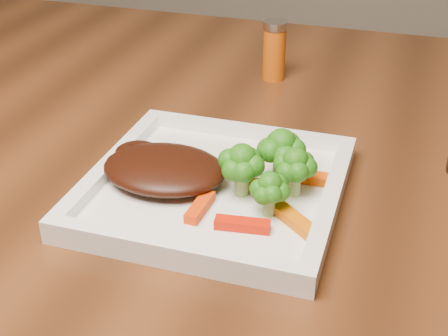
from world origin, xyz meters
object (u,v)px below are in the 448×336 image
(dining_table, at_px, (254,326))
(plate, at_px, (215,191))
(steak, at_px, (164,169))
(spice_shaker, at_px, (274,51))

(dining_table, distance_m, plate, 0.43)
(steak, distance_m, spice_shaker, 0.36)
(plate, bearing_deg, dining_table, 89.65)
(dining_table, bearing_deg, spice_shaker, 97.50)
(spice_shaker, bearing_deg, steak, -96.02)
(plate, height_order, spice_shaker, spice_shaker)
(dining_table, height_order, spice_shaker, spice_shaker)
(dining_table, relative_size, spice_shaker, 17.39)
(dining_table, xyz_separation_m, spice_shaker, (-0.02, 0.16, 0.42))
(dining_table, height_order, steak, steak)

